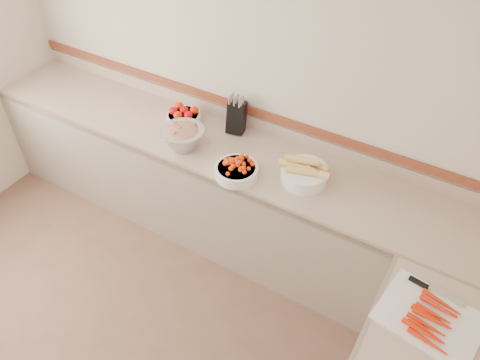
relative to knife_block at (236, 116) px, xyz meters
The scene contains 8 objects.
back_wall 0.29m from the knife_block, 86.43° to the left, with size 4.00×4.00×0.00m, color beige.
counter_back 0.61m from the knife_block, 88.40° to the right, with size 4.00×0.65×1.08m.
knife_block is the anchor object (origin of this frame).
tomato_bowl 0.42m from the knife_block, 164.41° to the right, with size 0.26×0.26×0.13m.
cherry_tomato_bowl 0.51m from the knife_block, 58.99° to the right, with size 0.29×0.29×0.15m.
corn_bowl 0.70m from the knife_block, 20.30° to the right, with size 0.34×0.31×0.18m.
rhubarb_bowl 0.42m from the knife_block, 122.11° to the right, with size 0.31×0.31×0.18m.
cutting_board 1.84m from the knife_block, 27.85° to the right, with size 0.53×0.44×0.07m.
Camera 1 is at (1.44, -0.49, 2.97)m, focal length 35.00 mm.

